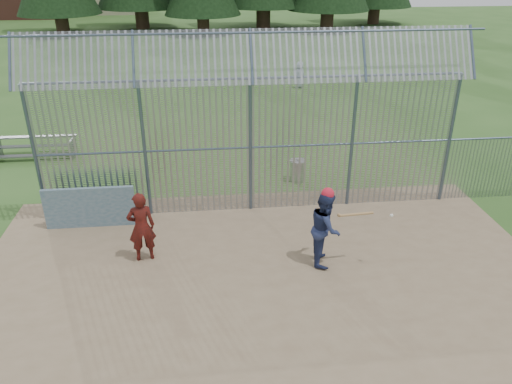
{
  "coord_description": "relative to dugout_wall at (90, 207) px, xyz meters",
  "views": [
    {
      "loc": [
        -1.27,
        -9.91,
        7.15
      ],
      "look_at": [
        0.0,
        2.0,
        1.3
      ],
      "focal_mm": 35.0,
      "sensor_mm": 36.0,
      "label": 1
    }
  ],
  "objects": [
    {
      "name": "trash_can",
      "position": [
        6.38,
        2.5,
        -0.24
      ],
      "size": [
        0.56,
        0.56,
        0.82
      ],
      "color": "#919399",
      "rests_on": "ground"
    },
    {
      "name": "dirt_infield",
      "position": [
        4.6,
        -3.4,
        -0.61
      ],
      "size": [
        14.0,
        10.0,
        0.02
      ],
      "primitive_type": "cube",
      "color": "#756047",
      "rests_on": "ground"
    },
    {
      "name": "onlooker",
      "position": [
        1.64,
        -1.84,
        0.33
      ],
      "size": [
        0.75,
        0.56,
        1.86
      ],
      "primitive_type": "imported",
      "rotation": [
        0.0,
        0.0,
        3.32
      ],
      "color": "maroon",
      "rests_on": "dirt_infield"
    },
    {
      "name": "backstop_fence",
      "position": [
        6.41,
        0.53,
        1.74
      ],
      "size": [
        20.09,
        0.81,
        5.3
      ],
      "color": "#47566B",
      "rests_on": "ground"
    },
    {
      "name": "dugout_wall",
      "position": [
        0.0,
        0.0,
        0.0
      ],
      "size": [
        2.5,
        0.12,
        1.2
      ],
      "primitive_type": "cube",
      "color": "#38566B",
      "rests_on": "dirt_infield"
    },
    {
      "name": "batter",
      "position": [
        6.15,
        -2.43,
        0.36
      ],
      "size": [
        0.87,
        1.04,
        1.92
      ],
      "primitive_type": "imported",
      "rotation": [
        0.0,
        0.0,
        1.4
      ],
      "color": "navy",
      "rests_on": "dirt_infield"
    },
    {
      "name": "bleacher",
      "position": [
        -3.11,
        5.66,
        -0.21
      ],
      "size": [
        3.0,
        0.95,
        0.72
      ],
      "color": "slate",
      "rests_on": "ground"
    },
    {
      "name": "batting_gear",
      "position": [
        6.27,
        -2.46,
        1.22
      ],
      "size": [
        1.68,
        0.58,
        0.71
      ],
      "color": "red",
      "rests_on": "ground"
    },
    {
      "name": "ground",
      "position": [
        4.6,
        -2.9,
        -0.62
      ],
      "size": [
        120.0,
        120.0,
        0.0
      ],
      "primitive_type": "plane",
      "color": "#2D511E",
      "rests_on": "ground"
    },
    {
      "name": "bg_kid_standing",
      "position": [
        8.79,
        15.02,
        0.12
      ],
      "size": [
        0.86,
        0.77,
        1.47
      ],
      "primitive_type": "imported",
      "rotation": [
        0.0,
        0.0,
        3.68
      ],
      "color": "gray",
      "rests_on": "ground"
    }
  ]
}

